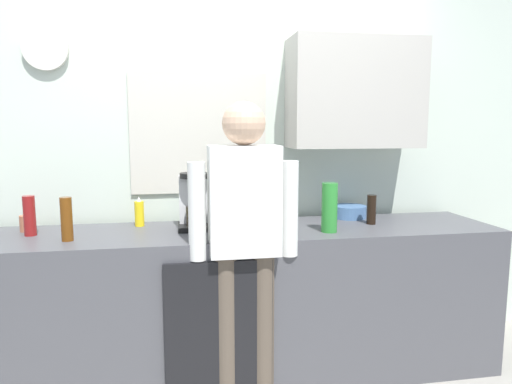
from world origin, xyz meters
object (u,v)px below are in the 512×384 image
Objects in this scene: coffee_maker at (195,204)px; mixing_bowl at (349,212)px; bottle_amber_beer at (67,219)px; dish_soap at (139,213)px; bottle_clear_soda at (329,208)px; bottle_red_vinegar at (29,216)px; person_at_sink at (244,229)px; bottle_dark_sauce at (371,210)px; cup_terracotta_mug at (27,223)px.

coffee_maker reaches higher than mixing_bowl.
dish_soap is (0.35, 0.31, -0.04)m from bottle_amber_beer.
bottle_clear_soda is (0.74, -0.23, -0.01)m from coffee_maker.
bottle_clear_soda is 1.56× the size of dish_soap.
person_at_sink is at bearing -17.25° from bottle_red_vinegar.
bottle_red_vinegar is 1.66m from bottle_clear_soda.
bottle_dark_sauce is 0.64× the size of bottle_clear_soda.
dish_soap is at bearing 41.97° from bottle_amber_beer.
bottle_red_vinegar is at bearing -178.26° from coffee_maker.
cup_terracotta_mug is (-1.69, 0.32, -0.09)m from bottle_clear_soda.
cup_terracotta_mug is at bearing 113.02° from bottle_red_vinegar.
bottle_red_vinegar is 0.79× the size of bottle_clear_soda.
bottle_clear_soda is at bearing -1.51° from bottle_amber_beer.
mixing_bowl is (0.27, 0.38, -0.10)m from bottle_clear_soda.
person_at_sink is (1.13, -0.35, -0.04)m from bottle_red_vinegar.
coffee_maker is 0.96m from cup_terracotta_mug.
bottle_dark_sauce is at bearing -74.95° from mixing_bowl.
bottle_amber_beer is 0.40m from cup_terracotta_mug.
mixing_bowl is 1.34m from dish_soap.
coffee_maker is 0.70m from bottle_amber_beer.
bottle_red_vinegar is 1.97m from bottle_dark_sauce.
bottle_amber_beer is 2.50× the size of cup_terracotta_mug.
coffee_maker is 1.83× the size of dish_soap.
coffee_maker is at bearing 15.72° from bottle_amber_beer.
dish_soap reaches higher than cup_terracotta_mug.
person_at_sink is (1.18, -0.47, 0.02)m from cup_terracotta_mug.
person_at_sink reaches higher than bottle_clear_soda.
cup_terracotta_mug is at bearing -178.20° from mixing_bowl.
cup_terracotta_mug is at bearing 174.64° from coffee_maker.
bottle_amber_beer is at bearing -164.28° from coffee_maker.
bottle_clear_soda is 1.72m from cup_terracotta_mug.
bottle_dark_sauce is at bearing -4.37° from cup_terracotta_mug.
bottle_red_vinegar is at bearing 178.90° from bottle_dark_sauce.
bottle_amber_beer is at bearing 178.49° from bottle_clear_soda.
cup_terracotta_mug is at bearing -176.99° from dish_soap.
person_at_sink reaches higher than dish_soap.
coffee_maker reaches higher than bottle_amber_beer.
bottle_dark_sauce is 1.96× the size of cup_terracotta_mug.
coffee_maker reaches higher than bottle_red_vinegar.
bottle_amber_beer is 0.14× the size of person_at_sink.
cup_terracotta_mug is 0.51× the size of dish_soap.
cup_terracotta_mug is (-2.02, 0.15, -0.04)m from bottle_dark_sauce.
bottle_amber_beer is (0.23, -0.16, 0.01)m from bottle_red_vinegar.
bottle_dark_sauce is 0.37m from bottle_clear_soda.
bottle_dark_sauce is 2.02m from cup_terracotta_mug.
bottle_red_vinegar reaches higher than bottle_dark_sauce.
cup_terracotta_mug reaches higher than mixing_bowl.
bottle_red_vinegar is (-0.90, -0.03, -0.04)m from coffee_maker.
dish_soap reaches higher than mixing_bowl.
bottle_red_vinegar is at bearing 144.47° from bottle_amber_beer.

